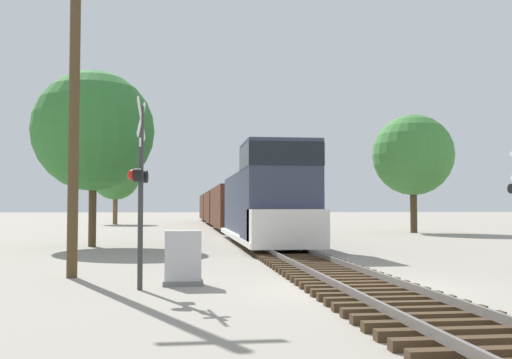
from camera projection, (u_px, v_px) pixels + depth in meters
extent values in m
plane|color=gray|center=(358.00, 290.00, 13.61)|extent=(400.00, 400.00, 0.00)
cube|color=#42301E|center=(508.00, 354.00, 7.37)|extent=(2.60, 0.22, 0.16)
cube|color=#42301E|center=(484.00, 343.00, 7.96)|extent=(2.60, 0.22, 0.16)
cube|color=#42301E|center=(463.00, 333.00, 8.56)|extent=(2.60, 0.22, 0.16)
cube|color=#42301E|center=(445.00, 325.00, 9.15)|extent=(2.60, 0.22, 0.16)
cube|color=#42301E|center=(429.00, 318.00, 9.74)|extent=(2.60, 0.22, 0.16)
cube|color=#42301E|center=(414.00, 311.00, 10.34)|extent=(2.60, 0.22, 0.16)
cube|color=#42301E|center=(402.00, 306.00, 10.93)|extent=(2.60, 0.22, 0.16)
cube|color=#42301E|center=(390.00, 301.00, 11.53)|extent=(2.60, 0.22, 0.16)
cube|color=#42301E|center=(380.00, 296.00, 12.12)|extent=(2.60, 0.22, 0.16)
cube|color=#42301E|center=(371.00, 292.00, 12.72)|extent=(2.60, 0.22, 0.16)
cube|color=#42301E|center=(362.00, 288.00, 13.31)|extent=(2.60, 0.22, 0.16)
cube|color=#42301E|center=(355.00, 285.00, 13.91)|extent=(2.60, 0.22, 0.16)
cube|color=#42301E|center=(348.00, 281.00, 14.50)|extent=(2.60, 0.22, 0.16)
cube|color=#42301E|center=(341.00, 279.00, 15.10)|extent=(2.60, 0.22, 0.16)
cube|color=#42301E|center=(335.00, 276.00, 15.69)|extent=(2.60, 0.22, 0.16)
cube|color=#42301E|center=(329.00, 273.00, 16.29)|extent=(2.60, 0.22, 0.16)
cube|color=#42301E|center=(324.00, 271.00, 16.88)|extent=(2.60, 0.22, 0.16)
cube|color=#42301E|center=(319.00, 269.00, 17.48)|extent=(2.60, 0.22, 0.16)
cube|color=#42301E|center=(315.00, 267.00, 18.07)|extent=(2.60, 0.22, 0.16)
cube|color=#42301E|center=(310.00, 265.00, 18.67)|extent=(2.60, 0.22, 0.16)
cube|color=#42301E|center=(307.00, 263.00, 19.26)|extent=(2.60, 0.22, 0.16)
cube|color=#42301E|center=(303.00, 261.00, 19.86)|extent=(2.60, 0.22, 0.16)
cube|color=#42301E|center=(299.00, 260.00, 20.45)|extent=(2.60, 0.22, 0.16)
cube|color=#42301E|center=(296.00, 258.00, 21.05)|extent=(2.60, 0.22, 0.16)
cube|color=#42301E|center=(293.00, 257.00, 21.64)|extent=(2.60, 0.22, 0.16)
cube|color=#42301E|center=(290.00, 256.00, 22.23)|extent=(2.60, 0.22, 0.16)
cube|color=#42301E|center=(287.00, 254.00, 22.83)|extent=(2.60, 0.22, 0.16)
cube|color=#42301E|center=(284.00, 253.00, 23.42)|extent=(2.60, 0.22, 0.16)
cube|color=#42301E|center=(282.00, 252.00, 24.02)|extent=(2.60, 0.22, 0.16)
cube|color=#42301E|center=(279.00, 251.00, 24.61)|extent=(2.60, 0.22, 0.16)
cube|color=#42301E|center=(277.00, 250.00, 25.21)|extent=(2.60, 0.22, 0.16)
cube|color=#42301E|center=(275.00, 249.00, 25.80)|extent=(2.60, 0.22, 0.16)
cube|color=#42301E|center=(273.00, 248.00, 26.40)|extent=(2.60, 0.22, 0.16)
cube|color=#42301E|center=(271.00, 247.00, 26.99)|extent=(2.60, 0.22, 0.16)
cube|color=#42301E|center=(269.00, 246.00, 27.59)|extent=(2.60, 0.22, 0.16)
cube|color=#42301E|center=(267.00, 245.00, 28.18)|extent=(2.60, 0.22, 0.16)
cube|color=#42301E|center=(265.00, 244.00, 28.78)|extent=(2.60, 0.22, 0.16)
cube|color=#42301E|center=(263.00, 244.00, 29.37)|extent=(2.60, 0.22, 0.16)
cube|color=#42301E|center=(262.00, 243.00, 29.97)|extent=(2.60, 0.22, 0.16)
cube|color=#42301E|center=(260.00, 242.00, 30.56)|extent=(2.60, 0.22, 0.16)
cube|color=#42301E|center=(259.00, 242.00, 31.16)|extent=(2.60, 0.22, 0.16)
cube|color=#42301E|center=(257.00, 241.00, 31.75)|extent=(2.60, 0.22, 0.16)
cube|color=#42301E|center=(256.00, 240.00, 32.35)|extent=(2.60, 0.22, 0.16)
cube|color=#42301E|center=(255.00, 240.00, 32.94)|extent=(2.60, 0.22, 0.16)
cube|color=slate|center=(328.00, 280.00, 13.53)|extent=(0.07, 160.00, 0.15)
cube|color=slate|center=(389.00, 279.00, 13.71)|extent=(0.07, 160.00, 0.15)
cube|color=#33384C|center=(255.00, 205.00, 32.91)|extent=(2.49, 11.82, 3.32)
cube|color=#33384C|center=(279.00, 194.00, 24.72)|extent=(2.93, 3.72, 4.26)
cube|color=black|center=(279.00, 157.00, 24.79)|extent=(2.96, 3.75, 0.94)
cube|color=white|center=(287.00, 229.00, 22.82)|extent=(2.93, 1.69, 1.49)
cube|color=white|center=(261.00, 236.00, 30.32)|extent=(2.99, 16.55, 0.24)
cube|color=black|center=(278.00, 240.00, 24.89)|extent=(1.58, 2.20, 1.00)
cube|color=black|center=(249.00, 230.00, 35.77)|extent=(1.58, 2.20, 1.00)
cube|color=#4C2819|center=(232.00, 207.00, 47.87)|extent=(2.79, 14.49, 3.17)
cube|color=black|center=(237.00, 227.00, 43.14)|extent=(1.58, 2.20, 0.90)
cube|color=black|center=(227.00, 223.00, 52.47)|extent=(1.58, 2.20, 0.90)
cube|color=#4C2819|center=(219.00, 207.00, 64.16)|extent=(2.79, 14.49, 3.17)
cube|color=black|center=(222.00, 221.00, 59.43)|extent=(1.58, 2.20, 0.90)
cube|color=black|center=(217.00, 219.00, 68.76)|extent=(1.58, 2.20, 0.90)
cube|color=#4C2819|center=(212.00, 207.00, 80.45)|extent=(2.79, 14.49, 3.17)
cube|color=black|center=(213.00, 218.00, 75.72)|extent=(1.58, 2.20, 0.90)
cube|color=black|center=(210.00, 217.00, 85.06)|extent=(1.58, 2.20, 0.90)
cylinder|color=#333333|center=(141.00, 197.00, 13.69)|extent=(0.12, 0.12, 4.21)
cube|color=white|center=(141.00, 119.00, 13.77)|extent=(0.14, 0.92, 0.93)
cube|color=white|center=(141.00, 119.00, 13.77)|extent=(0.14, 0.92, 0.93)
cube|color=black|center=(141.00, 176.00, 13.71)|extent=(0.16, 0.86, 0.06)
cylinder|color=black|center=(144.00, 177.00, 14.06)|extent=(0.21, 0.32, 0.30)
sphere|color=red|center=(139.00, 177.00, 14.06)|extent=(0.26, 0.26, 0.26)
cylinder|color=black|center=(138.00, 175.00, 13.36)|extent=(0.21, 0.32, 0.30)
sphere|color=red|center=(133.00, 175.00, 13.36)|extent=(0.26, 0.26, 0.26)
cube|color=white|center=(141.00, 143.00, 13.74)|extent=(0.07, 0.32, 0.20)
cube|color=slate|center=(183.00, 283.00, 14.42)|extent=(0.95, 0.61, 0.12)
cube|color=#BCBCBF|center=(183.00, 255.00, 14.45)|extent=(0.87, 0.56, 1.20)
cylinder|color=#4C3A23|center=(74.00, 103.00, 16.13)|extent=(0.28, 0.28, 9.37)
cylinder|color=#473521|center=(93.00, 207.00, 28.52)|extent=(0.36, 0.36, 3.80)
sphere|color=#337533|center=(93.00, 131.00, 28.69)|extent=(5.79, 5.79, 5.79)
cylinder|color=#473521|center=(414.00, 206.00, 43.72)|extent=(0.49, 0.49, 3.93)
sphere|color=#3D7F38|center=(413.00, 155.00, 43.89)|extent=(5.92, 5.92, 5.92)
cylinder|color=brown|center=(115.00, 207.00, 64.94)|extent=(0.50, 0.50, 3.71)
sphere|color=#3D7F38|center=(116.00, 176.00, 65.10)|extent=(5.22, 5.22, 5.22)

